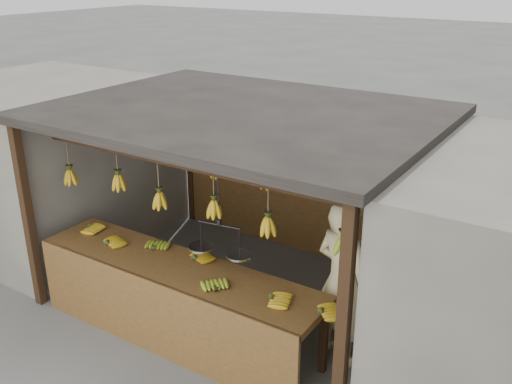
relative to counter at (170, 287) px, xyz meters
The scene contains 8 objects.
ground 1.42m from the counter, 85.27° to the left, with size 80.00×80.00×0.00m, color #5B5B57.
stall 2.01m from the counter, 86.27° to the left, with size 4.30×3.30×2.40m.
neighbor_left 3.73m from the counter, 160.67° to the left, with size 3.00×3.00×2.30m, color slate.
counter is the anchor object (origin of this frame).
hanging_bananas 1.54m from the counter, 84.97° to the left, with size 3.61×2.26×0.39m.
balance_scale 0.76m from the counter, 24.40° to the left, with size 0.69×0.32×0.84m.
vendor 1.81m from the counter, 25.85° to the left, with size 0.65×0.43×1.79m, color beige.
bag_bundles 3.30m from the counter, 51.62° to the left, with size 0.08×0.26×1.28m.
Camera 1 is at (3.50, -5.14, 3.90)m, focal length 40.00 mm.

